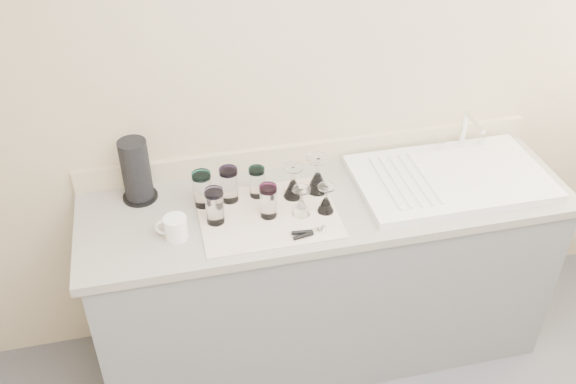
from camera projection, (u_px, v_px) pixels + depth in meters
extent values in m
cube|color=#C1AE8A|center=(311.00, 91.00, 2.70)|extent=(3.50, 0.04, 2.50)
cube|color=slate|center=(324.00, 280.00, 2.96)|extent=(2.00, 0.60, 0.86)
cube|color=gray|center=(328.00, 202.00, 2.69)|extent=(2.06, 0.62, 0.04)
cube|color=white|center=(450.00, 178.00, 2.77)|extent=(0.82, 0.50, 0.03)
cylinder|color=silver|center=(464.00, 130.00, 2.89)|extent=(0.02, 0.02, 0.18)
cylinder|color=silver|center=(475.00, 123.00, 2.78)|extent=(0.02, 0.16, 0.02)
cylinder|color=silver|center=(441.00, 145.00, 2.91)|extent=(0.03, 0.03, 0.04)
cylinder|color=silver|center=(481.00, 140.00, 2.95)|extent=(0.03, 0.03, 0.04)
cube|color=white|center=(268.00, 215.00, 2.58)|extent=(0.55, 0.42, 0.01)
cylinder|color=white|center=(203.00, 191.00, 2.59)|extent=(0.07, 0.07, 0.13)
cylinder|color=#2ECCBC|center=(201.00, 175.00, 2.55)|extent=(0.08, 0.08, 0.02)
cylinder|color=white|center=(229.00, 186.00, 2.62)|extent=(0.07, 0.07, 0.13)
cylinder|color=#623C9A|center=(228.00, 171.00, 2.57)|extent=(0.08, 0.08, 0.02)
cylinder|color=white|center=(257.00, 184.00, 2.65)|extent=(0.06, 0.06, 0.12)
cylinder|color=#188577|center=(257.00, 170.00, 2.61)|extent=(0.07, 0.07, 0.02)
cylinder|color=white|center=(215.00, 208.00, 2.50)|extent=(0.07, 0.07, 0.13)
cylinder|color=#A891E4|center=(214.00, 193.00, 2.46)|extent=(0.08, 0.08, 0.02)
cylinder|color=white|center=(268.00, 203.00, 2.54)|extent=(0.07, 0.07, 0.12)
cylinder|color=#D632A8|center=(268.00, 189.00, 2.49)|extent=(0.07, 0.07, 0.02)
cone|color=white|center=(293.00, 188.00, 2.66)|extent=(0.08, 0.08, 0.08)
cylinder|color=white|center=(293.00, 175.00, 2.61)|extent=(0.01, 0.01, 0.06)
cylinder|color=white|center=(293.00, 167.00, 2.59)|extent=(0.08, 0.08, 0.01)
cone|color=white|center=(318.00, 182.00, 2.68)|extent=(0.09, 0.09, 0.09)
cylinder|color=white|center=(318.00, 167.00, 2.64)|extent=(0.01, 0.01, 0.07)
cylinder|color=white|center=(318.00, 159.00, 2.62)|extent=(0.09, 0.09, 0.01)
cone|color=white|center=(301.00, 207.00, 2.56)|extent=(0.07, 0.07, 0.07)
cylinder|color=white|center=(301.00, 196.00, 2.53)|extent=(0.01, 0.01, 0.05)
cylinder|color=white|center=(302.00, 189.00, 2.51)|extent=(0.07, 0.07, 0.01)
cone|color=white|center=(326.00, 204.00, 2.58)|extent=(0.07, 0.07, 0.06)
cylinder|color=white|center=(326.00, 193.00, 2.54)|extent=(0.01, 0.01, 0.05)
cylinder|color=white|center=(326.00, 187.00, 2.53)|extent=(0.07, 0.07, 0.01)
cube|color=silver|center=(319.00, 231.00, 2.48)|extent=(0.05, 0.03, 0.02)
cylinder|color=black|center=(306.00, 235.00, 2.46)|extent=(0.10, 0.04, 0.02)
cylinder|color=black|center=(305.00, 232.00, 2.48)|extent=(0.10, 0.03, 0.02)
cylinder|color=white|center=(176.00, 228.00, 2.45)|extent=(0.11, 0.11, 0.09)
torus|color=white|center=(164.00, 228.00, 2.45)|extent=(0.07, 0.03, 0.07)
cylinder|color=black|center=(140.00, 196.00, 2.68)|extent=(0.15, 0.15, 0.01)
cylinder|color=black|center=(136.00, 169.00, 2.60)|extent=(0.12, 0.12, 0.26)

